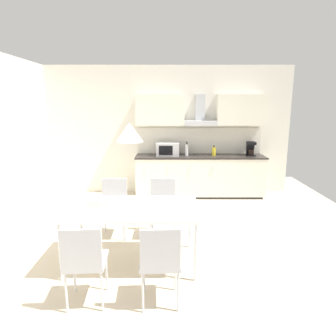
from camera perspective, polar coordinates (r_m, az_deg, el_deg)
ground_plane at (r=4.38m, az=-2.92°, el=-15.06°), size 7.32×8.33×0.02m
wall_back at (r=6.75m, az=-1.73°, el=7.13°), size 5.86×0.10×2.80m
kitchen_counter at (r=6.58m, az=6.29°, el=-1.45°), size 2.77×0.64×0.89m
backsplash_tile at (r=6.74m, az=6.18°, el=5.19°), size 2.75×0.02×0.57m
upper_wall_cabinets at (r=6.54m, az=6.46°, el=10.83°), size 2.75×0.40×0.65m
microwave at (r=6.43m, az=0.19°, el=3.60°), size 0.48×0.35×0.28m
coffee_maker at (r=6.70m, az=15.71°, el=3.57°), size 0.18×0.19×0.30m
bottle_white at (r=6.47m, az=3.86°, el=3.51°), size 0.07×0.07×0.30m
bottle_yellow at (r=6.54m, az=8.98°, el=3.17°), size 0.08×0.08×0.22m
dining_table at (r=3.76m, az=-6.71°, el=-7.99°), size 1.65×0.94×0.74m
chair_near_right at (r=3.03m, az=-1.28°, el=-16.69°), size 0.42×0.42×0.87m
chair_far_right at (r=4.60m, az=-0.76°, el=-6.38°), size 0.40×0.40×0.87m
chair_far_left at (r=4.67m, az=-9.98°, el=-6.27°), size 0.41×0.41×0.87m
chair_near_left at (r=3.14m, az=-15.46°, el=-16.09°), size 0.43×0.43×0.87m
pendant_lamp at (r=3.55m, az=-7.10°, el=6.75°), size 0.32×0.32×0.22m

